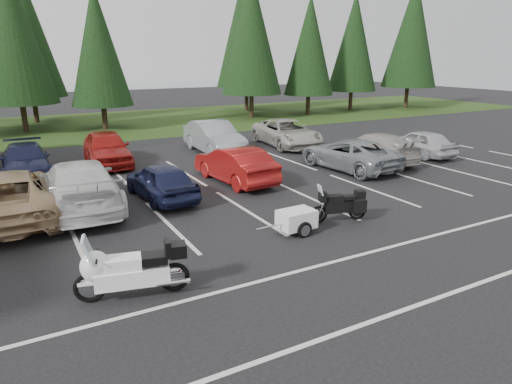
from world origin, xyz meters
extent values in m
plane|color=black|center=(0.00, 0.00, 0.00)|extent=(120.00, 120.00, 0.00)
cube|color=#213912|center=(0.00, 24.00, 0.01)|extent=(80.00, 16.00, 0.01)
cube|color=slate|center=(4.00, 55.00, 0.00)|extent=(70.00, 50.00, 0.02)
cube|color=silver|center=(0.00, 2.00, 0.00)|extent=(32.00, 16.00, 0.01)
cylinder|color=#332316|center=(-5.00, 22.90, 1.31)|extent=(0.36, 0.36, 2.62)
cone|color=black|center=(-5.00, 22.90, 6.54)|extent=(4.80, 4.80, 9.27)
cylinder|color=#332316|center=(0.00, 21.60, 1.13)|extent=(0.36, 0.36, 2.26)
cone|color=black|center=(0.00, 21.60, 5.64)|extent=(4.14, 4.14, 7.99)
cylinder|color=#332316|center=(12.00, 22.10, 1.34)|extent=(0.36, 0.36, 2.69)
cone|color=black|center=(12.00, 22.10, 6.72)|extent=(4.93, 4.93, 9.52)
cylinder|color=#332316|center=(17.50, 21.80, 1.16)|extent=(0.36, 0.36, 2.33)
cone|color=black|center=(17.50, 21.80, 5.82)|extent=(4.27, 4.27, 8.24)
cylinder|color=#332316|center=(23.00, 22.60, 1.24)|extent=(0.36, 0.36, 2.47)
cone|color=black|center=(23.00, 22.60, 6.18)|extent=(4.53, 4.53, 8.76)
cylinder|color=#332316|center=(29.00, 21.30, 1.42)|extent=(0.36, 0.36, 2.83)
cone|color=black|center=(29.00, 21.30, 7.08)|extent=(5.19, 5.19, 10.03)
cylinder|color=#332316|center=(-4.00, 27.50, 1.36)|extent=(0.36, 0.36, 2.71)
cone|color=black|center=(-4.00, 27.50, 6.78)|extent=(4.97, 4.97, 9.61)
cylinder|color=#332316|center=(14.00, 26.80, 1.50)|extent=(0.36, 0.36, 3.00)
cone|color=black|center=(14.00, 26.80, 7.50)|extent=(5.50, 5.50, 10.62)
imported|color=tan|center=(-6.45, 3.89, 0.80)|extent=(2.73, 5.80, 1.60)
imported|color=silver|center=(-4.29, 3.92, 0.84)|extent=(2.59, 5.87, 1.68)
imported|color=#181C3C|center=(-1.57, 3.74, 0.67)|extent=(1.88, 4.06, 1.35)
imported|color=maroon|center=(1.79, 4.53, 0.73)|extent=(1.90, 4.57, 1.47)
imported|color=gray|center=(7.34, 4.04, 0.69)|extent=(2.71, 5.17, 1.39)
imported|color=#ACA49E|center=(9.41, 4.62, 0.70)|extent=(2.12, 4.91, 1.41)
imported|color=silver|center=(12.48, 4.56, 0.68)|extent=(1.80, 4.04, 1.35)
imported|color=#151936|center=(-5.64, 9.77, 0.67)|extent=(1.96, 4.66, 1.34)
imported|color=#9F1814|center=(-2.15, 10.21, 0.80)|extent=(2.19, 4.82, 1.60)
imported|color=gray|center=(3.44, 10.38, 0.83)|extent=(1.86, 5.07, 1.66)
imported|color=#B1ACA2|center=(7.87, 10.14, 0.74)|extent=(3.01, 5.57, 1.49)
camera|label=1|loc=(-6.18, -11.74, 4.98)|focal=32.00mm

